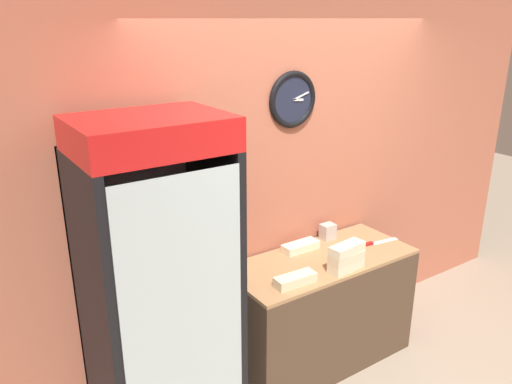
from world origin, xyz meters
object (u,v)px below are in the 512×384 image
object	(u,v)px
sandwich_stack_bottom	(346,266)
condiment_jar	(237,262)
beverage_cooler	(154,272)
chefs_knife	(374,243)
sandwich_flat_right	(295,280)
sandwich_stack_top	(347,249)
napkin_dispenser	(328,231)
sandwich_flat_left	(301,247)
sandwich_stack_middle	(346,257)

from	to	relation	value
sandwich_stack_bottom	condiment_jar	distance (m)	0.75
beverage_cooler	sandwich_stack_bottom	bearing A→B (deg)	-10.84
beverage_cooler	chefs_knife	world-z (taller)	beverage_cooler
sandwich_stack_bottom	chefs_knife	distance (m)	0.51
sandwich_flat_right	condiment_jar	size ratio (longest dim) A/B	2.44
condiment_jar	sandwich_stack_bottom	bearing A→B (deg)	-33.96
condiment_jar	sandwich_stack_top	bearing A→B (deg)	-33.96
beverage_cooler	sandwich_stack_bottom	distance (m)	1.33
beverage_cooler	chefs_knife	xyz separation A→B (m)	(1.76, -0.06, -0.25)
beverage_cooler	condiment_jar	size ratio (longest dim) A/B	17.09
sandwich_flat_right	chefs_knife	xyz separation A→B (m)	(0.88, 0.15, -0.03)
condiment_jar	napkin_dispenser	world-z (taller)	same
chefs_knife	sandwich_stack_top	bearing A→B (deg)	-158.44
beverage_cooler	sandwich_flat_right	xyz separation A→B (m)	(0.88, -0.21, -0.23)
sandwich_stack_bottom	sandwich_flat_left	xyz separation A→B (m)	(-0.06, 0.42, -0.00)
napkin_dispenser	sandwich_stack_bottom	bearing A→B (deg)	-117.79
sandwich_stack_top	beverage_cooler	bearing A→B (deg)	169.16
sandwich_stack_middle	napkin_dispenser	size ratio (longest dim) A/B	2.28
sandwich_flat_left	condiment_jar	world-z (taller)	condiment_jar
beverage_cooler	napkin_dispenser	world-z (taller)	beverage_cooler
beverage_cooler	sandwich_stack_middle	xyz separation A→B (m)	(1.29, -0.25, -0.16)
sandwich_stack_top	sandwich_flat_right	xyz separation A→B (m)	(-0.41, 0.04, -0.13)
sandwich_flat_left	napkin_dispenser	bearing A→B (deg)	8.39
sandwich_stack_bottom	chefs_knife	xyz separation A→B (m)	(0.47, 0.19, -0.02)
beverage_cooler	sandwich_flat_left	size ratio (longest dim) A/B	7.06
chefs_knife	condiment_jar	world-z (taller)	condiment_jar
sandwich_stack_bottom	sandwich_stack_middle	world-z (taller)	sandwich_stack_middle
beverage_cooler	sandwich_flat_left	world-z (taller)	beverage_cooler
sandwich_flat_right	beverage_cooler	bearing A→B (deg)	166.80
sandwich_stack_bottom	beverage_cooler	bearing A→B (deg)	169.16
chefs_knife	condiment_jar	xyz separation A→B (m)	(-1.09, 0.23, 0.05)
sandwich_flat_left	napkin_dispenser	distance (m)	0.31
sandwich_flat_right	condiment_jar	xyz separation A→B (m)	(-0.21, 0.38, 0.03)
sandwich_stack_bottom	sandwich_stack_middle	xyz separation A→B (m)	(0.00, 0.00, 0.06)
sandwich_stack_middle	sandwich_flat_right	world-z (taller)	sandwich_stack_middle
sandwich_flat_left	condiment_jar	xyz separation A→B (m)	(-0.56, 0.00, 0.03)
condiment_jar	sandwich_flat_right	bearing A→B (deg)	-60.79
beverage_cooler	sandwich_flat_left	distance (m)	1.26
chefs_knife	sandwich_flat_right	bearing A→B (deg)	-170.62
sandwich_flat_left	sandwich_flat_right	size ratio (longest dim) A/B	0.99
napkin_dispenser	sandwich_stack_middle	bearing A→B (deg)	-117.79
sandwich_stack_middle	condiment_jar	bearing A→B (deg)	146.04
sandwich_stack_top	napkin_dispenser	size ratio (longest dim) A/B	2.31
sandwich_stack_middle	condiment_jar	xyz separation A→B (m)	(-0.62, 0.42, -0.04)
beverage_cooler	napkin_dispenser	bearing A→B (deg)	8.03
sandwich_stack_middle	sandwich_stack_top	world-z (taller)	sandwich_stack_top
napkin_dispenser	condiment_jar	bearing A→B (deg)	-177.10
sandwich_flat_right	napkin_dispenser	world-z (taller)	napkin_dispenser
beverage_cooler	chefs_knife	size ratio (longest dim) A/B	5.84
beverage_cooler	sandwich_flat_right	world-z (taller)	beverage_cooler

